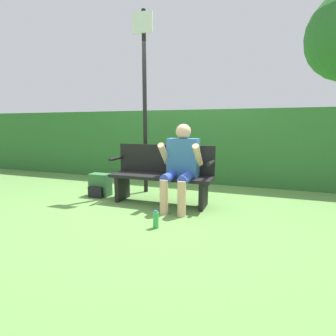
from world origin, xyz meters
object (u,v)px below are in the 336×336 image
park_bench (162,174)px  person_seated (181,162)px  water_bottle (156,220)px  parked_car (170,134)px  backpack (100,185)px  signpost (144,93)px

park_bench → person_seated: 0.41m
person_seated → water_bottle: person_seated is taller
park_bench → parked_car: (-4.13, 12.38, 0.16)m
person_seated → backpack: (-1.44, 0.13, -0.47)m
signpost → water_bottle: bearing=-61.8°
person_seated → water_bottle: size_ratio=5.75×
backpack → signpost: signpost is taller
park_bench → water_bottle: park_bench is taller
water_bottle → parked_car: bearing=108.3°
water_bottle → parked_car: parked_car is taller
backpack → water_bottle: size_ratio=1.80×
park_bench → signpost: (-0.50, 0.50, 1.25)m
person_seated → park_bench: bearing=159.4°
person_seated → signpost: bearing=143.0°
signpost → parked_car: signpost is taller
signpost → parked_car: bearing=107.0°
person_seated → signpost: 1.47m
person_seated → water_bottle: (-0.04, -0.85, -0.55)m
park_bench → backpack: bearing=179.9°
signpost → park_bench: bearing=-45.1°
backpack → park_bench: bearing=-0.1°
parked_car → water_bottle: bearing=-57.6°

